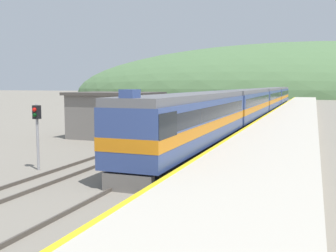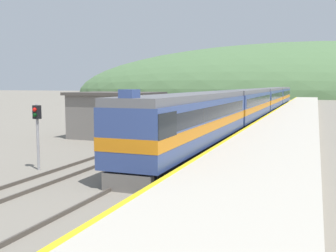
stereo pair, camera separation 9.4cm
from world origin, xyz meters
name	(u,v)px [view 1 (the left image)]	position (x,y,z in m)	size (l,w,h in m)	color
track_main	(270,110)	(0.00, 70.00, 0.08)	(1.52, 180.00, 0.16)	#4C443D
track_siding	(244,110)	(-4.52, 70.00, 0.08)	(1.52, 180.00, 0.16)	#4C443D
platform	(292,118)	(4.67, 50.00, 0.44)	(5.85, 140.00, 0.90)	#BCB5A5
distant_hills	(296,96)	(0.00, 169.28, 0.00)	(200.87, 90.39, 42.68)	#517547
station_shed	(115,115)	(-8.60, 29.44, 1.95)	(7.29, 5.41, 3.87)	slate
express_train_lead_car	(193,121)	(0.00, 23.74, 2.16)	(2.94, 19.64, 4.31)	black
carriage_second	(246,105)	(0.00, 44.60, 2.15)	(2.93, 19.86, 3.95)	black
carriage_third	(267,99)	(0.00, 65.34, 2.15)	(2.93, 19.86, 3.95)	black
carriage_fourth	(278,96)	(0.00, 86.08, 2.15)	(2.93, 19.86, 3.95)	black
siding_train	(228,103)	(-4.52, 56.39, 1.89)	(2.90, 41.58, 3.66)	black
signal_post_siding	(37,123)	(-6.35, 16.56, 2.51)	(0.36, 0.42, 3.48)	#9E9EA3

